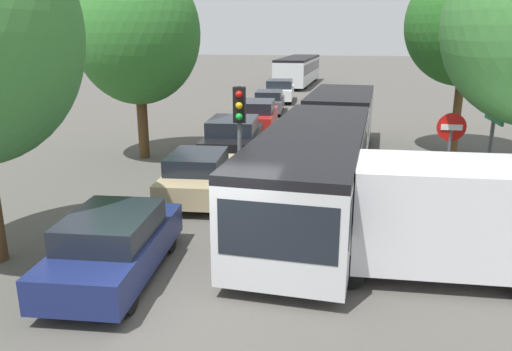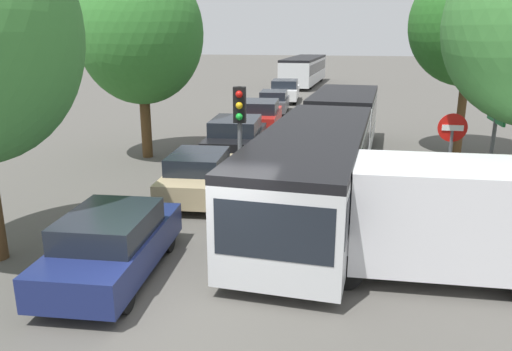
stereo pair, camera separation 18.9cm
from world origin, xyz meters
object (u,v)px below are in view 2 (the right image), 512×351
(queued_car_white, at_px, (285,91))
(tree_right_mid, at_px, (471,24))
(city_bus_rear, at_px, (304,69))
(queued_car_graphite, at_px, (274,102))
(white_van, at_px, (443,217))
(queued_car_red, at_px, (260,116))
(no_entry_sign, at_px, (450,151))
(queued_car_tan, at_px, (199,175))
(tree_left_mid, at_px, (140,33))
(direction_sign_post, at_px, (496,119))
(traffic_light, at_px, (240,123))
(articulated_bus, at_px, (329,142))
(queued_car_black, at_px, (236,138))
(queued_car_navy, at_px, (112,244))

(queued_car_white, bearing_deg, tree_right_mid, -151.61)
(city_bus_rear, bearing_deg, queued_car_white, -177.72)
(queued_car_graphite, relative_size, white_van, 0.78)
(queued_car_red, xyz_separation_m, queued_car_white, (-0.23, 11.09, 0.00))
(no_entry_sign, bearing_deg, tree_right_mid, 167.18)
(queued_car_tan, relative_size, queued_car_graphite, 1.01)
(queued_car_red, relative_size, tree_left_mid, 0.61)
(queued_car_graphite, distance_m, direction_sign_post, 18.17)
(city_bus_rear, bearing_deg, direction_sign_post, -163.04)
(tree_right_mid, bearing_deg, white_van, -102.34)
(city_bus_rear, xyz_separation_m, traffic_light, (1.61, -34.50, 1.05))
(articulated_bus, relative_size, queued_car_black, 3.54)
(queued_car_white, height_order, no_entry_sign, no_entry_sign)
(queued_car_navy, bearing_deg, queued_car_red, -3.91)
(queued_car_graphite, height_order, queued_car_white, queued_car_white)
(queued_car_white, xyz_separation_m, traffic_light, (1.82, -22.66, 1.73))
(queued_car_black, distance_m, queued_car_red, 5.37)
(queued_car_navy, relative_size, queued_car_red, 0.91)
(queued_car_graphite, xyz_separation_m, queued_car_white, (-0.03, 5.23, 0.09))
(queued_car_red, relative_size, direction_sign_post, 1.24)
(queued_car_black, xyz_separation_m, direction_sign_post, (7.98, -4.86, 1.78))
(queued_car_navy, relative_size, white_van, 0.80)
(white_van, bearing_deg, queued_car_black, -56.63)
(tree_left_mid, bearing_deg, queued_car_black, 9.34)
(no_entry_sign, relative_size, tree_right_mid, 0.38)
(queued_car_tan, relative_size, white_van, 0.79)
(queued_car_tan, distance_m, white_van, 7.30)
(white_van, bearing_deg, queued_car_red, -67.93)
(queued_car_navy, height_order, no_entry_sign, no_entry_sign)
(articulated_bus, distance_m, traffic_light, 4.17)
(queued_car_red, distance_m, traffic_light, 11.81)
(queued_car_red, bearing_deg, queued_car_graphite, -1.44)
(traffic_light, bearing_deg, queued_car_black, -174.32)
(queued_car_tan, xyz_separation_m, tree_left_mid, (-3.45, 4.38, 3.99))
(queued_car_tan, height_order, queued_car_red, queued_car_red)
(queued_car_graphite, height_order, direction_sign_post, direction_sign_post)
(queued_car_graphite, distance_m, tree_left_mid, 12.85)
(white_van, distance_m, direction_sign_post, 4.55)
(queued_car_navy, bearing_deg, no_entry_sign, -61.60)
(articulated_bus, bearing_deg, queued_car_tan, -55.64)
(queued_car_graphite, bearing_deg, articulated_bus, -167.73)
(queued_car_black, height_order, queued_car_white, queued_car_black)
(queued_car_black, distance_m, white_van, 10.78)
(queued_car_graphite, xyz_separation_m, traffic_light, (1.80, -17.43, 1.82))
(queued_car_graphite, bearing_deg, direction_sign_post, -156.31)
(articulated_bus, height_order, traffic_light, traffic_light)
(queued_car_red, relative_size, queued_car_white, 1.00)
(direction_sign_post, bearing_deg, queued_car_black, -32.73)
(queued_car_navy, height_order, tree_left_mid, tree_left_mid)
(queued_car_white, bearing_deg, city_bus_rear, -4.46)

